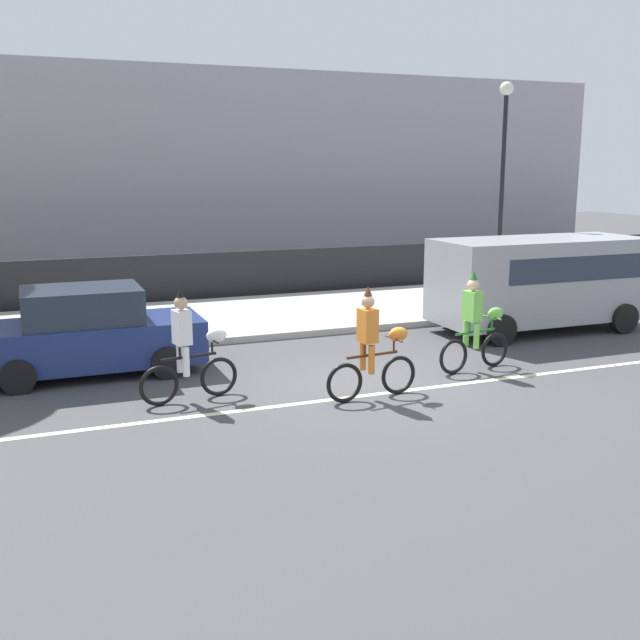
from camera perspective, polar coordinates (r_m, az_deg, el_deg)
ground_plane at (r=13.36m, az=3.98°, el=-5.01°), size 80.00×80.00×0.00m
road_centre_line at (r=12.93m, az=4.94°, el=-5.57°), size 36.00×0.14×0.01m
sidewalk_curb at (r=19.24m, az=-4.37°, el=0.38°), size 60.00×5.00×0.15m
fence_line at (r=21.89m, az=-6.66°, el=3.36°), size 40.00×0.08×1.40m
building_backdrop at (r=30.53m, az=-7.09°, el=11.07°), size 28.00×8.00×7.13m
parade_cyclist_zebra at (r=12.47m, az=-9.93°, el=-2.36°), size 1.71×0.53×1.92m
parade_cyclist_orange at (r=12.44m, az=4.07°, el=-2.25°), size 1.72×0.50×1.92m
parade_cyclist_lime at (r=14.43m, az=11.81°, el=-0.53°), size 1.71×0.53×1.92m
parked_van_grey at (r=18.30m, az=16.51°, el=3.18°), size 5.00×2.22×2.18m
parked_car_navy at (r=14.53m, az=-17.28°, el=-0.98°), size 4.10×1.92×1.64m
street_lamp_post at (r=21.14m, az=13.79°, el=11.76°), size 0.36×0.36×5.86m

